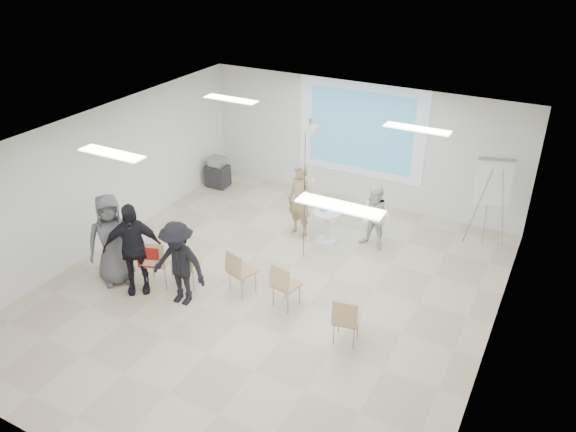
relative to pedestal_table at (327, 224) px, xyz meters
The scene contains 30 objects.
floor 2.28m from the pedestal_table, 95.16° to the right, with size 8.00×9.00×0.10m, color beige.
ceiling 3.45m from the pedestal_table, 95.16° to the right, with size 8.00×9.00×0.10m, color white.
wall_back 2.57m from the pedestal_table, 94.93° to the left, with size 8.00×0.10×3.00m, color silver.
wall_left 4.92m from the pedestal_table, 152.38° to the right, with size 0.10×9.00×3.00m, color silver.
wall_right 4.57m from the pedestal_table, 30.01° to the right, with size 0.10×9.00×3.00m, color silver.
projection_halo 2.68m from the pedestal_table, 95.07° to the left, with size 3.20×0.01×2.30m, color silver.
projection_image 2.67m from the pedestal_table, 95.10° to the left, with size 2.60×0.01×1.90m, color #3792BC.
pedestal_table is the anchor object (origin of this frame).
player_left 0.86m from the pedestal_table, behind, with size 0.69×0.47×1.90m, color tan.
player_right 1.10m from the pedestal_table, 14.31° to the left, with size 0.78×0.63×1.63m, color white.
controller_left 1.01m from the pedestal_table, 150.62° to the left, with size 0.04×0.12×0.04m, color white.
controller_right 1.18m from the pedestal_table, 31.60° to the left, with size 0.04×0.13×0.04m, color white.
chair_far_left 4.34m from the pedestal_table, 135.61° to the right, with size 0.50×0.54×0.99m.
chair_left_mid 3.77m from the pedestal_table, 125.13° to the right, with size 0.62×0.64×1.01m.
chair_left_inner 3.29m from the pedestal_table, 120.11° to the right, with size 0.52×0.54×0.90m.
chair_center 2.63m from the pedestal_table, 104.18° to the right, with size 0.54×0.56×0.91m.
chair_right_inner 2.56m from the pedestal_table, 83.10° to the right, with size 0.50×0.53×0.91m.
chair_right_far 3.38m from the pedestal_table, 60.20° to the right, with size 0.49×0.52×0.90m.
red_jacket 3.91m from the pedestal_table, 124.33° to the right, with size 0.43×0.10×0.41m, color #A41C14.
laptop 3.21m from the pedestal_table, 121.25° to the right, with size 0.33×0.24×0.03m, color black.
audience_left 4.19m from the pedestal_table, 125.80° to the right, with size 1.22×0.73×2.10m, color black.
audience_mid 3.61m from the pedestal_table, 113.83° to the right, with size 1.22×0.66×1.88m, color black.
audience_outer 4.50m from the pedestal_table, 132.03° to the right, with size 1.01×0.67×2.08m, color #58585D.
flipchart_easel 3.59m from the pedestal_table, 26.68° to the left, with size 0.83×0.65×2.00m.
av_cart 3.97m from the pedestal_table, 161.07° to the left, with size 0.56×0.45×0.83m.
ceiling_projector 2.38m from the pedestal_table, 97.90° to the right, with size 0.30×0.25×3.00m.
fluor_panel_nw 3.37m from the pedestal_table, behind, with size 1.20×0.30×0.02m, color white.
fluor_panel_ne 3.12m from the pedestal_table, ahead, with size 1.20×0.30×0.02m, color white.
fluor_panel_sw 5.02m from the pedestal_table, 120.58° to the right, with size 1.20×0.30×0.02m, color white.
fluor_panel_se 4.86m from the pedestal_table, 64.21° to the right, with size 1.20×0.30×0.02m, color white.
Camera 1 is at (4.50, -7.63, 6.31)m, focal length 35.00 mm.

